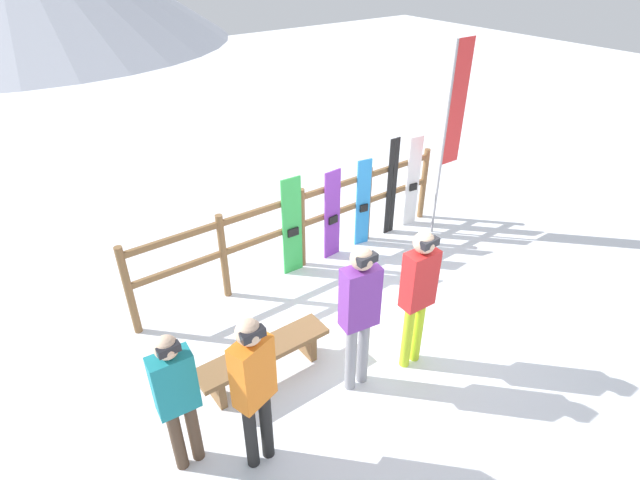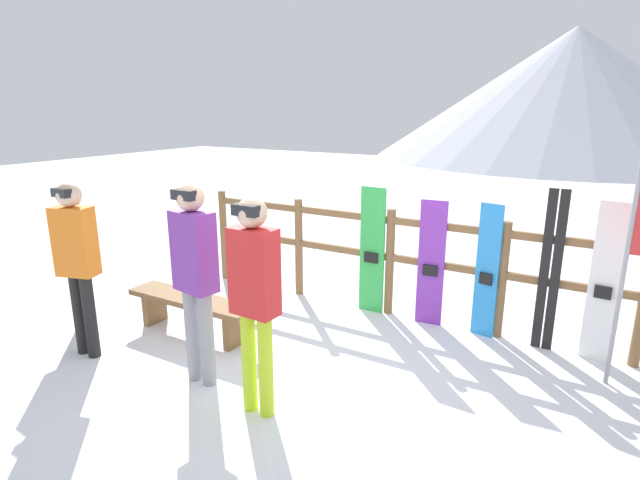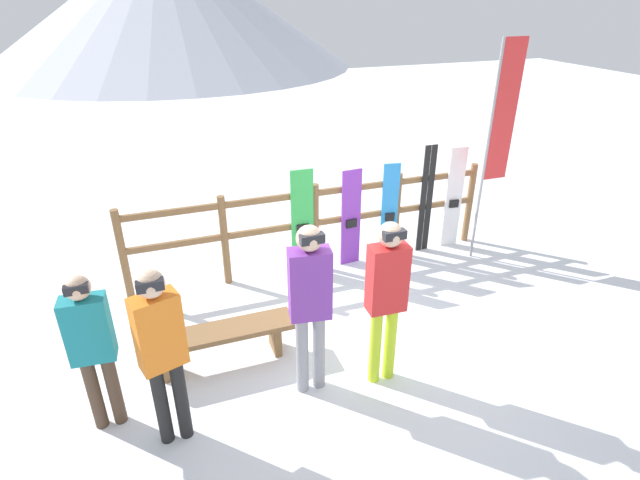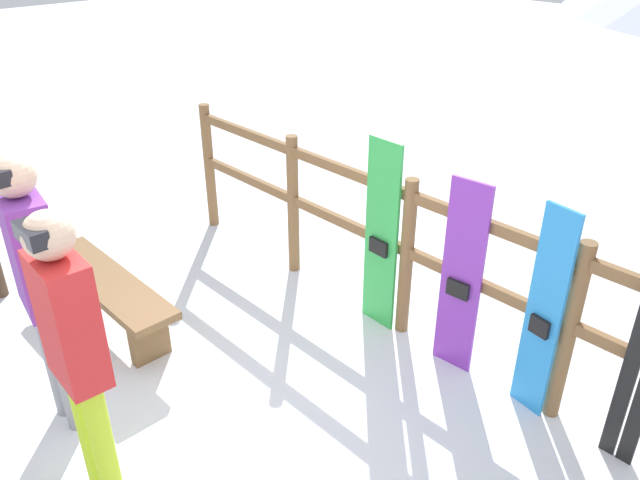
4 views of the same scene
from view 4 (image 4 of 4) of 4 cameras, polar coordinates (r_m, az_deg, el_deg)
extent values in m
plane|color=white|center=(4.08, -9.96, -18.41)|extent=(40.00, 40.00, 0.00)
cylinder|color=brown|center=(6.37, -10.10, 6.60)|extent=(0.10, 0.10, 1.27)
cylinder|color=brown|center=(5.43, -2.48, 3.13)|extent=(0.10, 0.10, 1.27)
cylinder|color=brown|center=(4.66, 7.91, -1.71)|extent=(0.10, 0.10, 1.27)
cylinder|color=brown|center=(4.13, 21.74, -7.99)|extent=(0.10, 0.10, 1.27)
cube|color=brown|center=(4.63, 7.96, -1.03)|extent=(5.08, 0.05, 0.08)
cube|color=brown|center=(4.43, 8.34, 4.01)|extent=(5.08, 0.05, 0.08)
cube|color=brown|center=(5.07, -18.96, -3.63)|extent=(1.57, 0.36, 0.06)
cube|color=brown|center=(5.66, -21.28, -3.09)|extent=(0.08, 0.29, 0.36)
cube|color=brown|center=(4.73, -15.36, -8.61)|extent=(0.08, 0.29, 0.36)
cylinder|color=gray|center=(4.32, -23.13, -9.85)|extent=(0.12, 0.12, 0.88)
cylinder|color=gray|center=(4.18, -22.20, -11.00)|extent=(0.12, 0.12, 0.88)
cube|color=#723399|center=(3.84, -24.82, -1.12)|extent=(0.41, 0.27, 0.70)
sphere|color=#D8B293|center=(3.65, -26.28, 5.28)|extent=(0.24, 0.24, 0.24)
cylinder|color=#B7D826|center=(3.75, -20.36, -16.03)|extent=(0.12, 0.12, 0.86)
cylinder|color=#B7D826|center=(3.63, -19.20, -17.49)|extent=(0.12, 0.12, 0.86)
cube|color=red|center=(3.21, -22.01, -6.84)|extent=(0.38, 0.22, 0.68)
sphere|color=#D8B293|center=(2.99, -23.57, 0.41)|extent=(0.23, 0.23, 0.23)
cube|color=black|center=(2.96, -24.91, 0.47)|extent=(0.21, 0.08, 0.08)
cube|color=green|center=(4.67, 5.63, 0.28)|extent=(0.31, 0.04, 1.52)
cube|color=black|center=(4.69, 5.37, -0.65)|extent=(0.17, 0.04, 0.12)
cube|color=purple|center=(4.32, 12.78, -3.48)|extent=(0.30, 0.05, 1.44)
cube|color=black|center=(4.34, 12.48, -4.42)|extent=(0.16, 0.04, 0.12)
cube|color=#288CE0|center=(4.08, 19.76, -6.48)|extent=(0.24, 0.06, 1.46)
cube|color=black|center=(4.10, 19.42, -7.48)|extent=(0.14, 0.05, 0.12)
cube|color=black|center=(3.88, 27.11, -8.28)|extent=(0.09, 0.02, 1.66)
camera|label=1|loc=(6.44, -71.04, 24.06)|focal=28.00mm
camera|label=2|loc=(2.13, -114.06, -28.16)|focal=28.00mm
camera|label=3|loc=(5.33, -80.00, 13.78)|focal=28.00mm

